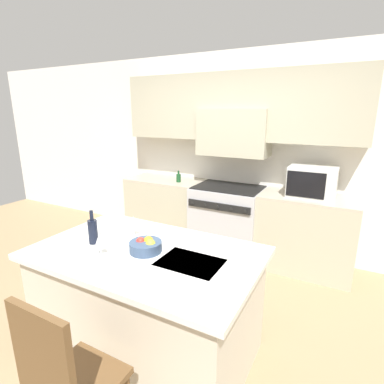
# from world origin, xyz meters

# --- Properties ---
(ground_plane) EXTENTS (10.00, 10.00, 0.00)m
(ground_plane) POSITION_xyz_m (0.00, 0.00, 0.00)
(ground_plane) COLOR #997F5B
(back_cabinetry) EXTENTS (10.00, 0.46, 2.70)m
(back_cabinetry) POSITION_xyz_m (0.00, 2.00, 1.58)
(back_cabinetry) COLOR silver
(back_cabinetry) RESTS_ON ground_plane
(back_counter) EXTENTS (3.14, 0.62, 0.94)m
(back_counter) POSITION_xyz_m (0.00, 1.75, 0.47)
(back_counter) COLOR #B2AD93
(back_counter) RESTS_ON ground_plane
(range_stove) EXTENTS (0.91, 0.70, 0.95)m
(range_stove) POSITION_xyz_m (-0.00, 1.73, 0.47)
(range_stove) COLOR #B7B7BC
(range_stove) RESTS_ON ground_plane
(microwave) EXTENTS (0.53, 0.37, 0.36)m
(microwave) POSITION_xyz_m (1.03, 1.74, 1.12)
(microwave) COLOR silver
(microwave) RESTS_ON back_counter
(kitchen_island) EXTENTS (1.71, 1.05, 0.90)m
(kitchen_island) POSITION_xyz_m (0.11, -0.26, 0.45)
(kitchen_island) COLOR beige
(kitchen_island) RESTS_ON ground_plane
(island_chair) EXTENTS (0.42, 0.40, 1.07)m
(island_chair) POSITION_xyz_m (0.24, -1.14, 0.60)
(island_chair) COLOR brown
(island_chair) RESTS_ON ground_plane
(wine_bottle) EXTENTS (0.07, 0.07, 0.27)m
(wine_bottle) POSITION_xyz_m (-0.34, -0.34, 1.00)
(wine_bottle) COLOR black
(wine_bottle) RESTS_ON kitchen_island
(wine_glass_near) EXTENTS (0.08, 0.08, 0.17)m
(wine_glass_near) POSITION_xyz_m (-0.14, -0.47, 1.02)
(wine_glass_near) COLOR white
(wine_glass_near) RESTS_ON kitchen_island
(wine_glass_far) EXTENTS (0.08, 0.08, 0.17)m
(wine_glass_far) POSITION_xyz_m (-0.15, -0.08, 1.02)
(wine_glass_far) COLOR white
(wine_glass_far) RESTS_ON kitchen_island
(fruit_bowl) EXTENTS (0.24, 0.24, 0.11)m
(fruit_bowl) POSITION_xyz_m (0.12, -0.27, 0.95)
(fruit_bowl) COLOR #384C6B
(fruit_bowl) RESTS_ON kitchen_island
(oil_bottle_on_counter) EXTENTS (0.07, 0.07, 0.16)m
(oil_bottle_on_counter) POSITION_xyz_m (-0.74, 1.67, 1.00)
(oil_bottle_on_counter) COLOR #194723
(oil_bottle_on_counter) RESTS_ON back_counter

